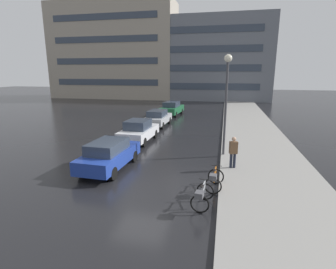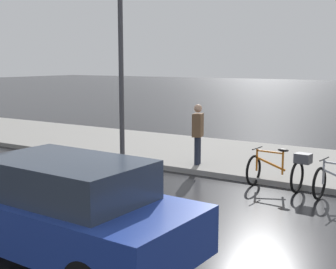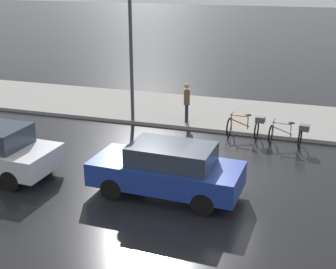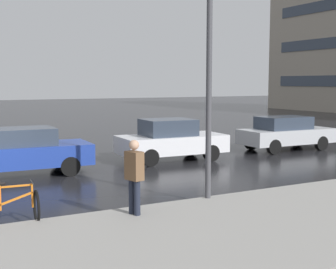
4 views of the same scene
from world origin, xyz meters
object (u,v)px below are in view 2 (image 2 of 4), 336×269
Objects in this scene: bicycle_second at (281,169)px; car_blue at (61,209)px; streetlamp at (120,19)px; pedestrian at (198,133)px.

bicycle_second is 0.33× the size of car_blue.
car_blue is 7.51m from streetlamp.
streetlamp reaches higher than pedestrian.
streetlamp is at bearing 30.40° from car_blue.
bicycle_second is 0.24× the size of streetlamp.
streetlamp is (-0.49, 2.22, 3.07)m from pedestrian.
bicycle_second is 6.04m from streetlamp.
streetlamp is at bearing 102.39° from pedestrian.
pedestrian is 0.30× the size of streetlamp.
streetlamp is (0.34, 4.85, 3.59)m from bicycle_second.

